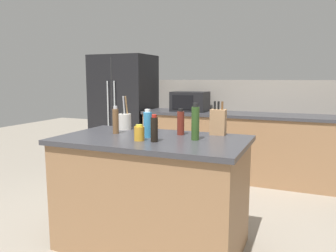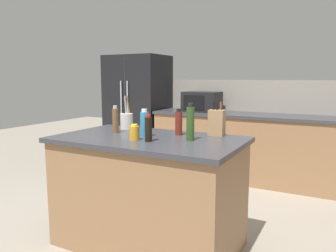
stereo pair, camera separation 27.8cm
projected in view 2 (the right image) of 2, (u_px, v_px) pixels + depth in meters
name	position (u px, v px, depth m)	size (l,w,h in m)	color
ground_plane	(149.00, 243.00, 2.85)	(14.00, 14.00, 0.00)	gray
back_counter_run	(250.00, 147.00, 4.56)	(2.76, 0.66, 0.94)	#936B47
wall_backsplash	(257.00, 96.00, 4.73)	(2.72, 0.03, 0.46)	gray
kitchen_island	(149.00, 191.00, 2.78)	(1.56, 0.90, 0.94)	#936B47
refrigerator	(138.00, 111.00, 5.42)	(0.93, 0.75, 1.79)	black
microwave	(202.00, 102.00, 4.81)	(0.51, 0.39, 0.29)	black
knife_block	(217.00, 122.00, 2.79)	(0.13, 0.11, 0.29)	#A87C54
utensil_crock	(127.00, 120.00, 3.16)	(0.12, 0.12, 0.32)	beige
honey_jar	(134.00, 133.00, 2.59)	(0.08, 0.08, 0.13)	gold
pepper_grinder	(115.00, 120.00, 2.93)	(0.05, 0.05, 0.24)	brown
soy_sauce_bottle	(148.00, 129.00, 2.52)	(0.06, 0.06, 0.21)	black
vinegar_bottle	(179.00, 123.00, 2.81)	(0.06, 0.06, 0.23)	maroon
dish_soap_bottle	(145.00, 124.00, 2.72)	(0.07, 0.07, 0.24)	#3384BC
olive_oil_bottle	(190.00, 123.00, 2.56)	(0.06, 0.06, 0.30)	#2D4C1E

